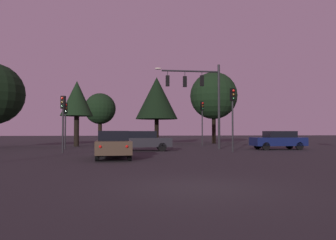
{
  "coord_description": "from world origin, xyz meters",
  "views": [
    {
      "loc": [
        -2.0,
        -8.49,
        1.49
      ],
      "look_at": [
        1.92,
        17.85,
        2.42
      ],
      "focal_mm": 35.03,
      "sensor_mm": 36.0,
      "label": 1
    }
  ],
  "objects_px": {
    "car_crossing_right": "(142,140)",
    "tree_left_far": "(157,98)",
    "traffic_light_median": "(202,115)",
    "traffic_light_corner_right": "(233,107)",
    "tree_behind_sign": "(100,109)",
    "car_crossing_left": "(278,140)",
    "traffic_light_far_side": "(63,112)",
    "traffic_signal_mast_arm": "(200,90)",
    "tree_right_cluster": "(214,96)",
    "traffic_light_corner_left": "(65,116)",
    "car_nearside_lane": "(113,144)",
    "tree_lot_edge": "(77,99)"
  },
  "relations": [
    {
      "from": "traffic_light_median",
      "to": "car_crossing_right",
      "type": "height_order",
      "value": "traffic_light_median"
    },
    {
      "from": "tree_behind_sign",
      "to": "tree_right_cluster",
      "type": "xyz_separation_m",
      "value": [
        14.01,
        -2.62,
        1.6
      ]
    },
    {
      "from": "traffic_light_corner_right",
      "to": "tree_lot_edge",
      "type": "relative_size",
      "value": 0.7
    },
    {
      "from": "traffic_light_corner_right",
      "to": "car_nearside_lane",
      "type": "distance_m",
      "value": 9.68
    },
    {
      "from": "car_crossing_left",
      "to": "car_crossing_right",
      "type": "xyz_separation_m",
      "value": [
        -11.25,
        -0.08,
        0.0
      ]
    },
    {
      "from": "traffic_light_corner_left",
      "to": "car_nearside_lane",
      "type": "height_order",
      "value": "traffic_light_corner_left"
    },
    {
      "from": "traffic_signal_mast_arm",
      "to": "traffic_light_corner_left",
      "type": "relative_size",
      "value": 1.83
    },
    {
      "from": "traffic_light_corner_left",
      "to": "tree_right_cluster",
      "type": "xyz_separation_m",
      "value": [
        16.12,
        10.71,
        3.15
      ]
    },
    {
      "from": "car_crossing_left",
      "to": "traffic_light_corner_left",
      "type": "bearing_deg",
      "value": 169.47
    },
    {
      "from": "traffic_signal_mast_arm",
      "to": "tree_right_cluster",
      "type": "distance_m",
      "value": 13.61
    },
    {
      "from": "traffic_light_corner_right",
      "to": "traffic_signal_mast_arm",
      "type": "bearing_deg",
      "value": 108.42
    },
    {
      "from": "traffic_signal_mast_arm",
      "to": "tree_behind_sign",
      "type": "height_order",
      "value": "traffic_signal_mast_arm"
    },
    {
      "from": "traffic_light_median",
      "to": "traffic_light_far_side",
      "type": "xyz_separation_m",
      "value": [
        -12.23,
        -8.65,
        -0.36
      ]
    },
    {
      "from": "tree_behind_sign",
      "to": "tree_left_far",
      "type": "height_order",
      "value": "tree_left_far"
    },
    {
      "from": "car_crossing_left",
      "to": "traffic_light_corner_right",
      "type": "bearing_deg",
      "value": -149.96
    },
    {
      "from": "tree_left_far",
      "to": "tree_right_cluster",
      "type": "relative_size",
      "value": 0.91
    },
    {
      "from": "tree_behind_sign",
      "to": "tree_left_far",
      "type": "relative_size",
      "value": 0.78
    },
    {
      "from": "car_nearside_lane",
      "to": "tree_left_far",
      "type": "relative_size",
      "value": 0.59
    },
    {
      "from": "traffic_light_corner_left",
      "to": "traffic_signal_mast_arm",
      "type": "bearing_deg",
      "value": -9.79
    },
    {
      "from": "traffic_light_far_side",
      "to": "car_crossing_right",
      "type": "relative_size",
      "value": 0.87
    },
    {
      "from": "traffic_light_corner_right",
      "to": "traffic_light_far_side",
      "type": "distance_m",
      "value": 12.01
    },
    {
      "from": "traffic_signal_mast_arm",
      "to": "traffic_light_median",
      "type": "height_order",
      "value": "traffic_signal_mast_arm"
    },
    {
      "from": "car_crossing_right",
      "to": "traffic_signal_mast_arm",
      "type": "bearing_deg",
      "value": 15.93
    },
    {
      "from": "traffic_light_far_side",
      "to": "car_nearside_lane",
      "type": "relative_size",
      "value": 0.85
    },
    {
      "from": "tree_left_far",
      "to": "traffic_light_median",
      "type": "bearing_deg",
      "value": -60.05
    },
    {
      "from": "car_crossing_left",
      "to": "tree_left_far",
      "type": "xyz_separation_m",
      "value": [
        -8.54,
        13.7,
        4.69
      ]
    },
    {
      "from": "car_crossing_right",
      "to": "tree_left_far",
      "type": "relative_size",
      "value": 0.57
    },
    {
      "from": "car_nearside_lane",
      "to": "traffic_light_far_side",
      "type": "bearing_deg",
      "value": 123.75
    },
    {
      "from": "traffic_light_corner_right",
      "to": "car_crossing_left",
      "type": "bearing_deg",
      "value": 30.04
    },
    {
      "from": "car_crossing_left",
      "to": "tree_behind_sign",
      "type": "distance_m",
      "value": 22.89
    },
    {
      "from": "traffic_light_far_side",
      "to": "tree_lot_edge",
      "type": "xyz_separation_m",
      "value": [
        -0.31,
        9.88,
        1.89
      ]
    },
    {
      "from": "traffic_light_corner_left",
      "to": "traffic_light_corner_right",
      "type": "height_order",
      "value": "traffic_light_corner_right"
    },
    {
      "from": "car_crossing_right",
      "to": "car_nearside_lane",
      "type": "bearing_deg",
      "value": -106.33
    },
    {
      "from": "traffic_signal_mast_arm",
      "to": "tree_lot_edge",
      "type": "distance_m",
      "value": 12.85
    },
    {
      "from": "traffic_light_far_side",
      "to": "tree_behind_sign",
      "type": "bearing_deg",
      "value": 85.31
    },
    {
      "from": "car_crossing_right",
      "to": "tree_right_cluster",
      "type": "xyz_separation_m",
      "value": [
        9.88,
        14.05,
        5.13
      ]
    },
    {
      "from": "traffic_light_far_side",
      "to": "car_crossing_left",
      "type": "distance_m",
      "value": 17.08
    },
    {
      "from": "car_crossing_left",
      "to": "tree_right_cluster",
      "type": "relative_size",
      "value": 0.5
    },
    {
      "from": "traffic_light_median",
      "to": "tree_left_far",
      "type": "bearing_deg",
      "value": 119.95
    },
    {
      "from": "car_nearside_lane",
      "to": "traffic_signal_mast_arm",
      "type": "bearing_deg",
      "value": 50.27
    },
    {
      "from": "car_crossing_right",
      "to": "tree_behind_sign",
      "type": "relative_size",
      "value": 0.73
    },
    {
      "from": "traffic_light_median",
      "to": "car_nearside_lane",
      "type": "xyz_separation_m",
      "value": [
        -8.64,
        -14.01,
        -2.4
      ]
    },
    {
      "from": "traffic_light_corner_left",
      "to": "traffic_light_median",
      "type": "distance_m",
      "value": 13.37
    },
    {
      "from": "traffic_light_corner_left",
      "to": "traffic_light_far_side",
      "type": "relative_size",
      "value": 0.98
    },
    {
      "from": "traffic_signal_mast_arm",
      "to": "tree_left_far",
      "type": "relative_size",
      "value": 0.89
    },
    {
      "from": "car_nearside_lane",
      "to": "car_crossing_left",
      "type": "distance_m",
      "value": 15.05
    },
    {
      "from": "traffic_light_median",
      "to": "traffic_light_corner_right",
      "type": "bearing_deg",
      "value": -91.64
    },
    {
      "from": "car_nearside_lane",
      "to": "car_crossing_left",
      "type": "bearing_deg",
      "value": 27.99
    },
    {
      "from": "traffic_light_corner_right",
      "to": "car_nearside_lane",
      "type": "relative_size",
      "value": 0.97
    },
    {
      "from": "traffic_signal_mast_arm",
      "to": "tree_left_far",
      "type": "xyz_separation_m",
      "value": [
        -2.22,
        12.38,
        0.55
      ]
    }
  ]
}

